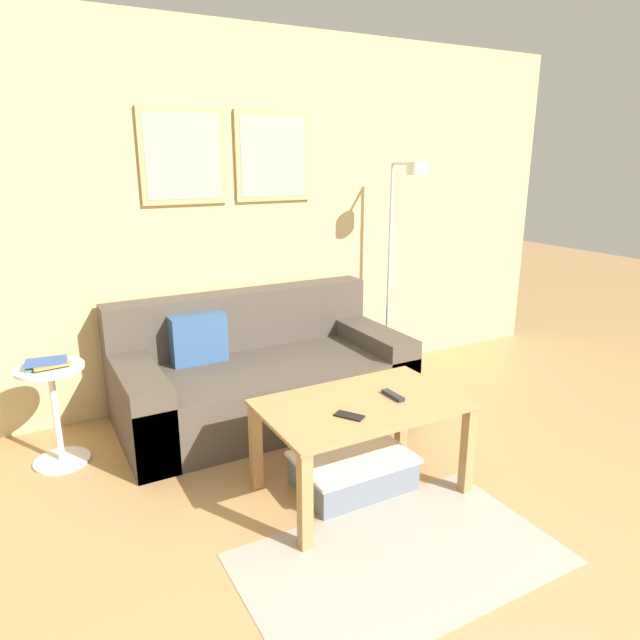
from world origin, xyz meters
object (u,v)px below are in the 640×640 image
(couch, at_px, (261,376))
(coffee_table, at_px, (362,418))
(side_table, at_px, (55,406))
(cell_phone, at_px, (349,416))
(remote_control, at_px, (393,395))
(floor_lamp, at_px, (401,242))
(storage_bin, at_px, (353,471))
(book_stack, at_px, (48,363))

(couch, distance_m, coffee_table, 1.12)
(side_table, xyz_separation_m, cell_phone, (1.22, -1.18, 0.15))
(coffee_table, distance_m, remote_control, 0.20)
(floor_lamp, height_order, side_table, floor_lamp)
(couch, xyz_separation_m, storage_bin, (0.07, -1.07, -0.18))
(storage_bin, height_order, remote_control, remote_control)
(coffee_table, bearing_deg, floor_lamp, 47.29)
(coffee_table, xyz_separation_m, floor_lamp, (1.11, 1.20, 0.67))
(floor_lamp, relative_size, cell_phone, 11.91)
(book_stack, relative_size, remote_control, 1.57)
(floor_lamp, bearing_deg, cell_phone, -133.70)
(side_table, relative_size, book_stack, 2.50)
(coffee_table, distance_m, side_table, 1.73)
(side_table, height_order, remote_control, side_table)
(floor_lamp, bearing_deg, side_table, -176.90)
(side_table, relative_size, remote_control, 3.92)
(coffee_table, distance_m, cell_phone, 0.20)
(floor_lamp, height_order, remote_control, floor_lamp)
(book_stack, height_order, cell_phone, book_stack)
(book_stack, bearing_deg, couch, 1.79)
(floor_lamp, bearing_deg, book_stack, -176.96)
(couch, distance_m, storage_bin, 1.08)
(storage_bin, xyz_separation_m, cell_phone, (-0.12, -0.15, 0.41))
(storage_bin, xyz_separation_m, book_stack, (-1.35, 1.03, 0.52))
(storage_bin, distance_m, side_table, 1.71)
(storage_bin, height_order, cell_phone, cell_phone)
(couch, bearing_deg, coffee_table, -85.27)
(side_table, xyz_separation_m, remote_control, (1.54, -1.09, 0.16))
(couch, relative_size, side_table, 3.22)
(remote_control, xyz_separation_m, cell_phone, (-0.32, -0.09, -0.01))
(book_stack, bearing_deg, remote_control, -35.20)
(cell_phone, bearing_deg, couch, 54.74)
(storage_bin, relative_size, remote_control, 4.02)
(floor_lamp, distance_m, cell_phone, 1.90)
(couch, height_order, floor_lamp, floor_lamp)
(floor_lamp, xyz_separation_m, cell_phone, (-1.25, -1.31, -0.58))
(couch, distance_m, floor_lamp, 1.45)
(remote_control, bearing_deg, couch, 101.51)
(side_table, bearing_deg, coffee_table, -38.06)
(storage_bin, relative_size, side_table, 1.03)
(side_table, bearing_deg, storage_bin, -37.33)
(book_stack, distance_m, remote_control, 1.90)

